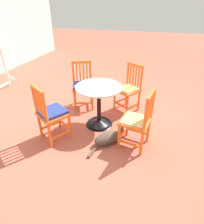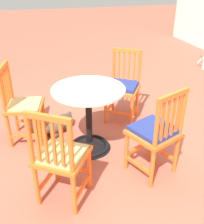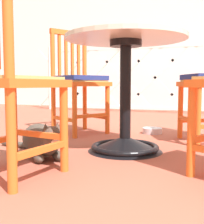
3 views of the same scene
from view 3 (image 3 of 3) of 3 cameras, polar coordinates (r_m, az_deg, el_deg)
ground_plane at (r=1.94m, az=8.19°, el=-7.45°), size 24.00×24.00×0.00m
building_wall_backdrop at (r=5.68m, az=15.06°, el=14.98°), size 10.00×0.20×2.80m
lattice_fence_panel at (r=4.73m, az=7.10°, el=6.60°), size 3.58×0.06×1.08m
cafe_table at (r=1.88m, az=4.52°, el=0.95°), size 0.76×0.76×0.73m
orange_chair_near_fence at (r=2.60m, az=-4.55°, el=5.72°), size 0.55×0.55×0.91m
orange_chair_facing_out at (r=1.41m, az=-17.98°, el=5.34°), size 0.47×0.47×0.91m
tabby_cat at (r=1.79m, az=-11.55°, el=-5.50°), size 0.64×0.47×0.23m
pet_water_bowl at (r=2.63m, az=9.71°, el=-3.58°), size 0.17×0.17×0.05m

